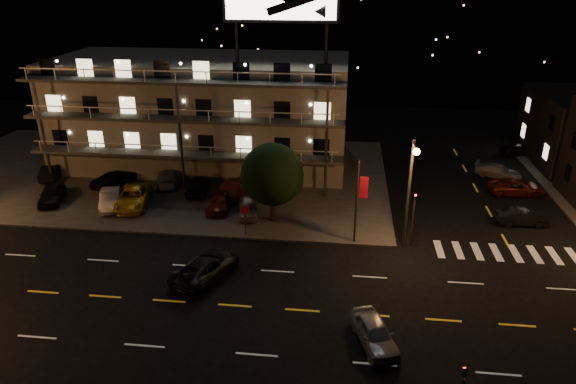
# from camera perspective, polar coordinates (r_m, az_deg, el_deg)

# --- Properties ---
(ground) EXTENTS (140.00, 140.00, 0.00)m
(ground) POSITION_cam_1_polar(r_m,az_deg,el_deg) (30.78, -2.19, -12.76)
(ground) COLOR black
(ground) RESTS_ON ground
(curb_nw) EXTENTS (44.00, 24.00, 0.15)m
(curb_nw) POSITION_cam_1_polar(r_m,az_deg,el_deg) (51.31, -14.42, 2.04)
(curb_nw) COLOR #343432
(curb_nw) RESTS_ON ground
(motel) EXTENTS (28.00, 13.80, 18.10)m
(motel) POSITION_cam_1_polar(r_m,az_deg,el_deg) (51.97, -9.29, 8.86)
(motel) COLOR gray
(motel) RESTS_ON ground
(hill_backdrop) EXTENTS (120.00, 25.00, 24.00)m
(hill_backdrop) POSITION_cam_1_polar(r_m,az_deg,el_deg) (94.05, 0.53, 19.43)
(hill_backdrop) COLOR black
(hill_backdrop) RESTS_ON ground
(streetlight_nc) EXTENTS (0.44, 1.92, 8.00)m
(streetlight_nc) POSITION_cam_1_polar(r_m,az_deg,el_deg) (35.33, 13.43, 0.82)
(streetlight_nc) COLOR #2D2D30
(streetlight_nc) RESTS_ON ground
(signal_nw) EXTENTS (0.20, 0.27, 4.60)m
(signal_nw) POSITION_cam_1_polar(r_m,az_deg,el_deg) (36.86, 13.77, -2.31)
(signal_nw) COLOR #2D2D30
(signal_nw) RESTS_ON ground
(banner_north) EXTENTS (0.83, 0.16, 6.40)m
(banner_north) POSITION_cam_1_polar(r_m,az_deg,el_deg) (36.08, 7.75, -0.89)
(banner_north) COLOR #2D2D30
(banner_north) RESTS_ON ground
(stop_sign) EXTENTS (0.91, 0.11, 2.61)m
(stop_sign) POSITION_cam_1_polar(r_m,az_deg,el_deg) (37.61, -4.81, -2.59)
(stop_sign) COLOR #2D2D30
(stop_sign) RESTS_ON ground
(tree) EXTENTS (4.97, 4.78, 6.26)m
(tree) POSITION_cam_1_polar(r_m,az_deg,el_deg) (38.74, -1.82, 1.78)
(tree) COLOR black
(tree) RESTS_ON curb_nw
(lot_car_0) EXTENTS (2.84, 4.49, 1.43)m
(lot_car_0) POSITION_cam_1_polar(r_m,az_deg,el_deg) (47.47, -24.78, -0.20)
(lot_car_0) COLOR black
(lot_car_0) RESTS_ON curb_nw
(lot_car_1) EXTENTS (2.85, 4.51, 1.40)m
(lot_car_1) POSITION_cam_1_polar(r_m,az_deg,el_deg) (44.65, -19.13, -0.74)
(lot_car_1) COLOR gray
(lot_car_1) RESTS_ON curb_nw
(lot_car_2) EXTENTS (3.37, 5.65, 1.47)m
(lot_car_2) POSITION_cam_1_polar(r_m,az_deg,el_deg) (44.30, -16.84, -0.57)
(lot_car_2) COLOR gold
(lot_car_2) RESTS_ON curb_nw
(lot_car_3) EXTENTS (1.89, 4.33, 1.24)m
(lot_car_3) POSITION_cam_1_polar(r_m,az_deg,el_deg) (42.34, -7.56, -1.03)
(lot_car_3) COLOR #631C0E
(lot_car_3) RESTS_ON curb_nw
(lot_car_4) EXTENTS (2.17, 3.98, 1.28)m
(lot_car_4) POSITION_cam_1_polar(r_m,az_deg,el_deg) (40.94, -4.45, -1.73)
(lot_car_4) COLOR gray
(lot_car_4) RESTS_ON curb_nw
(lot_car_5) EXTENTS (2.33, 4.11, 1.28)m
(lot_car_5) POSITION_cam_1_polar(r_m,az_deg,el_deg) (53.00, -24.83, 2.07)
(lot_car_5) COLOR black
(lot_car_5) RESTS_ON curb_nw
(lot_car_6) EXTENTS (3.40, 5.06, 1.29)m
(lot_car_6) POSITION_cam_1_polar(r_m,az_deg,el_deg) (49.11, -18.70, 1.45)
(lot_car_6) COLOR black
(lot_car_6) RESTS_ON curb_nw
(lot_car_7) EXTENTS (3.21, 5.04, 1.36)m
(lot_car_7) POSITION_cam_1_polar(r_m,az_deg,el_deg) (47.99, -13.25, 1.62)
(lot_car_7) COLOR gray
(lot_car_7) RESTS_ON curb_nw
(lot_car_8) EXTENTS (2.21, 4.52, 1.48)m
(lot_car_8) POSITION_cam_1_polar(r_m,az_deg,el_deg) (45.58, -9.99, 0.81)
(lot_car_8) COLOR black
(lot_car_8) RESTS_ON curb_nw
(lot_car_9) EXTENTS (2.84, 4.94, 1.54)m
(lot_car_9) POSITION_cam_1_polar(r_m,az_deg,el_deg) (44.43, -5.70, 0.49)
(lot_car_9) COLOR #631C0E
(lot_car_9) RESTS_ON curb_nw
(side_car_0) EXTENTS (3.85, 1.47, 1.25)m
(side_car_0) POSITION_cam_1_polar(r_m,az_deg,el_deg) (43.56, 24.57, -2.57)
(side_car_0) COLOR black
(side_car_0) RESTS_ON ground
(side_car_1) EXTENTS (4.77, 2.35, 1.30)m
(side_car_1) POSITION_cam_1_polar(r_m,az_deg,el_deg) (49.30, 24.05, 0.51)
(side_car_1) COLOR #631C0E
(side_car_1) RESTS_ON ground
(side_car_2) EXTENTS (4.58, 3.23, 1.23)m
(side_car_2) POSITION_cam_1_polar(r_m,az_deg,el_deg) (52.66, 22.31, 2.17)
(side_car_2) COLOR gray
(side_car_2) RESTS_ON ground
(side_car_3) EXTENTS (4.03, 2.38, 1.29)m
(side_car_3) POSITION_cam_1_polar(r_m,az_deg,el_deg) (59.93, 24.26, 4.34)
(side_car_3) COLOR black
(side_car_3) RESTS_ON ground
(road_car_east) EXTENTS (2.81, 4.36, 1.38)m
(road_car_east) POSITION_cam_1_polar(r_m,az_deg,el_deg) (28.24, 9.60, -15.18)
(road_car_east) COLOR gray
(road_car_east) RESTS_ON ground
(road_car_west) EXTENTS (4.22, 5.78, 1.46)m
(road_car_west) POSITION_cam_1_polar(r_m,az_deg,el_deg) (33.48, -9.11, -8.27)
(road_car_west) COLOR black
(road_car_west) RESTS_ON ground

